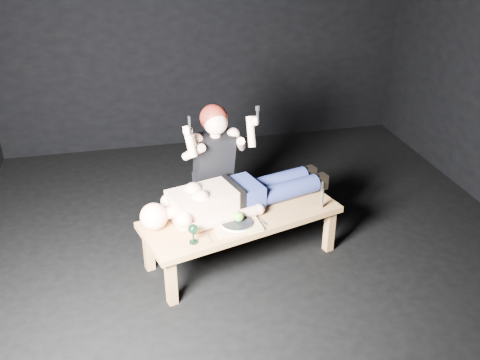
# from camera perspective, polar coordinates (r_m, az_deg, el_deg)

# --- Properties ---
(ground) EXTENTS (5.00, 5.00, 0.00)m
(ground) POSITION_cam_1_polar(r_m,az_deg,el_deg) (4.83, 1.41, -7.24)
(ground) COLOR black
(ground) RESTS_ON ground
(back_wall) EXTENTS (5.00, 0.00, 5.00)m
(back_wall) POSITION_cam_1_polar(r_m,az_deg,el_deg) (6.54, -4.03, 16.41)
(back_wall) COLOR black
(back_wall) RESTS_ON ground
(table) EXTENTS (1.77, 1.05, 0.45)m
(table) POSITION_cam_1_polar(r_m,az_deg,el_deg) (4.56, 0.14, -6.14)
(table) COLOR #B08244
(table) RESTS_ON ground
(lying_man) EXTENTS (1.86, 1.01, 0.28)m
(lying_man) POSITION_cam_1_polar(r_m,az_deg,el_deg) (4.50, -0.10, -1.21)
(lying_man) COLOR #D4A887
(lying_man) RESTS_ON table
(kneeling_woman) EXTENTS (0.83, 0.90, 1.32)m
(kneeling_woman) POSITION_cam_1_polar(r_m,az_deg,el_deg) (4.74, -3.10, 1.32)
(kneeling_woman) COLOR black
(kneeling_woman) RESTS_ON ground
(serving_tray) EXTENTS (0.40, 0.31, 0.02)m
(serving_tray) POSITION_cam_1_polar(r_m,az_deg,el_deg) (4.28, -0.37, -4.87)
(serving_tray) COLOR tan
(serving_tray) RESTS_ON table
(plate) EXTENTS (0.27, 0.27, 0.02)m
(plate) POSITION_cam_1_polar(r_m,az_deg,el_deg) (4.27, -0.37, -4.64)
(plate) COLOR white
(plate) RESTS_ON serving_tray
(apple) EXTENTS (0.08, 0.08, 0.08)m
(apple) POSITION_cam_1_polar(r_m,az_deg,el_deg) (4.25, -0.13, -3.96)
(apple) COLOR #379720
(apple) RESTS_ON plate
(goblet) EXTENTS (0.10, 0.10, 0.16)m
(goblet) POSITION_cam_1_polar(r_m,az_deg,el_deg) (4.06, -5.05, -5.76)
(goblet) COLOR black
(goblet) RESTS_ON table
(fork_flat) EXTENTS (0.02, 0.18, 0.01)m
(fork_flat) POSITION_cam_1_polar(r_m,az_deg,el_deg) (4.16, -3.39, -6.09)
(fork_flat) COLOR #B2B2B7
(fork_flat) RESTS_ON table
(knife_flat) EXTENTS (0.06, 0.17, 0.01)m
(knife_flat) POSITION_cam_1_polar(r_m,az_deg,el_deg) (4.36, 2.29, -4.34)
(knife_flat) COLOR #B2B2B7
(knife_flat) RESTS_ON table
(spoon_flat) EXTENTS (0.12, 0.15, 0.01)m
(spoon_flat) POSITION_cam_1_polar(r_m,az_deg,el_deg) (4.37, 0.58, -4.28)
(spoon_flat) COLOR #B2B2B7
(spoon_flat) RESTS_ON table
(carving_knife) EXTENTS (0.04, 0.04, 0.25)m
(carving_knife) POSITION_cam_1_polar(r_m,az_deg,el_deg) (4.53, 8.81, -1.56)
(carving_knife) COLOR #B2B2B7
(carving_knife) RESTS_ON table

